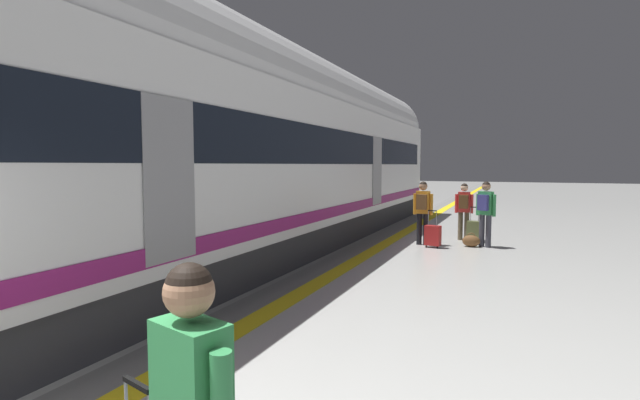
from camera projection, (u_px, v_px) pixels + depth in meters
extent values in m
cube|color=yellow|center=(374.00, 250.00, 11.42)|extent=(0.36, 80.00, 0.01)
cube|color=slate|center=(360.00, 249.00, 11.56)|extent=(0.68, 80.00, 0.01)
cube|color=#38383D|center=(235.00, 248.00, 9.70)|extent=(2.67, 23.08, 0.70)
cube|color=white|center=(234.00, 161.00, 9.57)|extent=(2.90, 24.05, 2.90)
cylinder|color=white|center=(233.00, 92.00, 9.46)|extent=(2.84, 23.57, 2.84)
cube|color=black|center=(234.00, 144.00, 9.54)|extent=(2.93, 22.60, 0.80)
cube|color=#8C1966|center=(235.00, 217.00, 9.65)|extent=(2.94, 23.57, 0.24)
cone|color=white|center=(394.00, 169.00, 21.80)|extent=(2.75, 2.60, 2.75)
cube|color=gray|center=(170.00, 180.00, 5.70)|extent=(0.02, 0.90, 2.00)
cube|color=gray|center=(377.00, 171.00, 13.97)|extent=(0.02, 0.90, 2.00)
cube|color=#338C4C|center=(191.00, 390.00, 1.99)|extent=(0.38, 0.29, 0.59)
cylinder|color=#338C4C|center=(161.00, 386.00, 2.12)|extent=(0.09, 0.09, 0.55)
sphere|color=#A37556|center=(189.00, 292.00, 1.96)|extent=(0.22, 0.22, 0.22)
sphere|color=black|center=(189.00, 286.00, 1.96)|extent=(0.20, 0.20, 0.20)
cube|color=black|center=(137.00, 385.00, 2.15)|extent=(0.22, 0.08, 0.02)
cylinder|color=#383842|center=(482.00, 231.00, 11.90)|extent=(0.14, 0.14, 0.82)
cylinder|color=#383842|center=(488.00, 231.00, 11.77)|extent=(0.14, 0.14, 0.82)
cube|color=#338C4C|center=(486.00, 203.00, 11.78)|extent=(0.38, 0.31, 0.59)
cylinder|color=#338C4C|center=(478.00, 205.00, 11.95)|extent=(0.09, 0.09, 0.55)
cylinder|color=#338C4C|center=(494.00, 206.00, 11.64)|extent=(0.09, 0.09, 0.55)
sphere|color=#A37556|center=(486.00, 186.00, 11.75)|extent=(0.22, 0.22, 0.22)
sphere|color=black|center=(486.00, 185.00, 11.75)|extent=(0.20, 0.20, 0.20)
cube|color=navy|center=(483.00, 203.00, 11.68)|extent=(0.29, 0.22, 0.39)
ellipsoid|color=brown|center=(471.00, 241.00, 11.88)|extent=(0.44, 0.26, 0.30)
torus|color=brown|center=(471.00, 237.00, 11.87)|extent=(0.22, 0.02, 0.22)
cylinder|color=brown|center=(460.00, 226.00, 12.97)|extent=(0.13, 0.13, 0.78)
cylinder|color=brown|center=(467.00, 226.00, 12.91)|extent=(0.13, 0.13, 0.78)
cube|color=red|center=(464.00, 202.00, 12.89)|extent=(0.32, 0.19, 0.56)
cylinder|color=red|center=(456.00, 203.00, 12.98)|extent=(0.08, 0.08, 0.52)
cylinder|color=red|center=(472.00, 204.00, 12.83)|extent=(0.08, 0.08, 0.52)
sphere|color=beige|center=(464.00, 188.00, 12.86)|extent=(0.20, 0.20, 0.20)
sphere|color=black|center=(464.00, 187.00, 12.86)|extent=(0.19, 0.19, 0.19)
cube|color=brown|center=(464.00, 202.00, 12.76)|extent=(0.24, 0.14, 0.37)
cube|color=#596038|center=(475.00, 231.00, 12.58)|extent=(0.41, 0.28, 0.51)
cube|color=#596038|center=(476.00, 232.00, 12.68)|extent=(0.31, 0.07, 0.28)
cylinder|color=black|center=(468.00, 241.00, 12.62)|extent=(0.03, 0.06, 0.06)
cylinder|color=black|center=(479.00, 242.00, 12.47)|extent=(0.03, 0.06, 0.06)
cylinder|color=gray|center=(471.00, 214.00, 12.56)|extent=(0.02, 0.02, 0.38)
cylinder|color=gray|center=(479.00, 215.00, 12.44)|extent=(0.02, 0.02, 0.38)
cube|color=black|center=(475.00, 207.00, 12.49)|extent=(0.22, 0.06, 0.02)
cylinder|color=black|center=(419.00, 229.00, 12.21)|extent=(0.14, 0.14, 0.82)
cylinder|color=black|center=(426.00, 229.00, 12.13)|extent=(0.14, 0.14, 0.82)
cube|color=orange|center=(423.00, 202.00, 12.12)|extent=(0.34, 0.21, 0.58)
cylinder|color=orange|center=(415.00, 204.00, 12.23)|extent=(0.09, 0.09, 0.55)
cylinder|color=orange|center=(431.00, 204.00, 12.03)|extent=(0.09, 0.09, 0.55)
sphere|color=#A37556|center=(423.00, 186.00, 12.09)|extent=(0.21, 0.21, 0.21)
sphere|color=black|center=(423.00, 185.00, 12.08)|extent=(0.20, 0.20, 0.20)
cube|color=brown|center=(422.00, 202.00, 11.99)|extent=(0.26, 0.15, 0.39)
cube|color=#A51E1E|center=(433.00, 235.00, 11.75)|extent=(0.41, 0.28, 0.50)
cube|color=#A51E1E|center=(434.00, 237.00, 11.86)|extent=(0.31, 0.07, 0.27)
cylinder|color=black|center=(426.00, 246.00, 11.80)|extent=(0.03, 0.06, 0.06)
cylinder|color=black|center=(437.00, 247.00, 11.64)|extent=(0.03, 0.06, 0.06)
cylinder|color=gray|center=(428.00, 218.00, 11.73)|extent=(0.02, 0.02, 0.38)
cylinder|color=gray|center=(436.00, 219.00, 11.62)|extent=(0.02, 0.02, 0.38)
cube|color=black|center=(433.00, 211.00, 11.66)|extent=(0.22, 0.06, 0.02)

